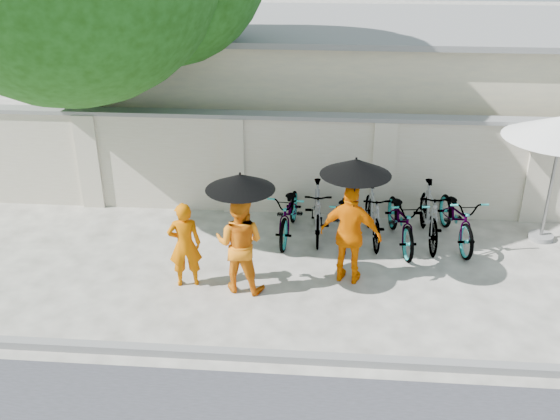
{
  "coord_description": "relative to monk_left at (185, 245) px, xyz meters",
  "views": [
    {
      "loc": [
        0.89,
        -8.61,
        5.58
      ],
      "look_at": [
        0.12,
        0.85,
        1.1
      ],
      "focal_mm": 40.0,
      "sensor_mm": 36.0,
      "label": 1
    }
  ],
  "objects": [
    {
      "name": "bike_4",
      "position": [
        3.67,
        1.72,
        -0.23
      ],
      "size": [
        0.92,
        2.02,
        1.02
      ],
      "primitive_type": "imported",
      "rotation": [
        0.0,
        0.0,
        0.13
      ],
      "color": "gray",
      "rests_on": "ground"
    },
    {
      "name": "compound_wall",
      "position": [
        2.38,
        3.04,
        0.26
      ],
      "size": [
        20.0,
        0.3,
        2.0
      ],
      "primitive_type": "cube",
      "color": "beige",
      "rests_on": "ground"
    },
    {
      "name": "bike_5",
      "position": [
        4.2,
        1.87,
        -0.18
      ],
      "size": [
        0.57,
        1.88,
        1.12
      ],
      "primitive_type": "imported",
      "rotation": [
        0.0,
        0.0,
        0.02
      ],
      "color": "gray",
      "rests_on": "ground"
    },
    {
      "name": "monk_left",
      "position": [
        0.0,
        0.0,
        0.0
      ],
      "size": [
        0.61,
        0.47,
        1.48
      ],
      "primitive_type": "imported",
      "rotation": [
        0.0,
        0.0,
        3.37
      ],
      "color": "#C55C00",
      "rests_on": "ground"
    },
    {
      "name": "parasol_right",
      "position": [
        2.71,
        0.25,
        1.35
      ],
      "size": [
        1.12,
        1.12,
        1.23
      ],
      "color": "black",
      "rests_on": "ground"
    },
    {
      "name": "building_behind",
      "position": [
        3.38,
        6.84,
        0.86
      ],
      "size": [
        14.0,
        6.0,
        3.2
      ],
      "primitive_type": "cube",
      "color": "beige",
      "rests_on": "ground"
    },
    {
      "name": "bike_6",
      "position": [
        4.72,
        1.89,
        -0.23
      ],
      "size": [
        0.93,
        2.03,
        1.03
      ],
      "primitive_type": "imported",
      "rotation": [
        0.0,
        0.0,
        0.13
      ],
      "color": "gray",
      "rests_on": "ground"
    },
    {
      "name": "parasol_center",
      "position": [
        0.96,
        -0.14,
        1.2
      ],
      "size": [
        1.08,
        1.08,
        1.11
      ],
      "color": "black",
      "rests_on": "ground"
    },
    {
      "name": "bike_1",
      "position": [
        2.11,
        1.94,
        -0.22
      ],
      "size": [
        0.57,
        1.75,
        1.04
      ],
      "primitive_type": "imported",
      "rotation": [
        0.0,
        0.0,
        0.04
      ],
      "color": "gray",
      "rests_on": "ground"
    },
    {
      "name": "monk_center",
      "position": [
        0.91,
        -0.06,
        0.1
      ],
      "size": [
        0.92,
        0.77,
        1.68
      ],
      "primitive_type": "imported",
      "rotation": [
        0.0,
        0.0,
        2.96
      ],
      "color": "orange",
      "rests_on": "ground"
    },
    {
      "name": "monk_right",
      "position": [
        2.69,
        0.33,
        0.13
      ],
      "size": [
        1.1,
        0.68,
        1.75
      ],
      "primitive_type": "imported",
      "rotation": [
        0.0,
        0.0,
        2.87
      ],
      "color": "orange",
      "rests_on": "ground"
    },
    {
      "name": "bike_2",
      "position": [
        2.63,
        1.8,
        -0.29
      ],
      "size": [
        0.61,
        1.74,
        0.91
      ],
      "primitive_type": "imported",
      "rotation": [
        0.0,
        0.0,
        0.01
      ],
      "color": "gray",
      "rests_on": "ground"
    },
    {
      "name": "bike_0",
      "position": [
        1.59,
        1.89,
        -0.24
      ],
      "size": [
        0.82,
        1.95,
        1.0
      ],
      "primitive_type": "imported",
      "rotation": [
        0.0,
        0.0,
        -0.08
      ],
      "color": "gray",
      "rests_on": "ground"
    },
    {
      "name": "ground",
      "position": [
        1.38,
        -0.16,
        -0.74
      ],
      "size": [
        80.0,
        80.0,
        0.0
      ],
      "primitive_type": "plane",
      "color": "beige"
    },
    {
      "name": "kerb",
      "position": [
        1.38,
        -1.86,
        -0.68
      ],
      "size": [
        40.0,
        0.16,
        0.12
      ],
      "primitive_type": "cube",
      "color": "slate",
      "rests_on": "ground"
    },
    {
      "name": "bike_3",
      "position": [
        3.15,
        1.86,
        -0.23
      ],
      "size": [
        0.64,
        1.75,
        1.03
      ],
      "primitive_type": "imported",
      "rotation": [
        0.0,
        0.0,
        0.09
      ],
      "color": "gray",
      "rests_on": "ground"
    }
  ]
}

